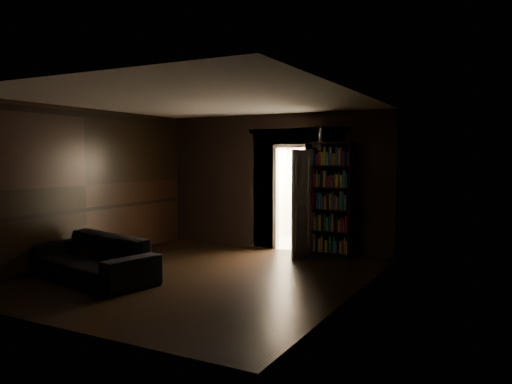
# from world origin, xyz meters

# --- Properties ---
(ground) EXTENTS (5.50, 5.50, 0.00)m
(ground) POSITION_xyz_m (0.00, 0.00, 0.00)
(ground) COLOR black
(ground) RESTS_ON ground
(room_walls) EXTENTS (5.02, 5.61, 2.84)m
(room_walls) POSITION_xyz_m (-0.01, 1.07, 1.68)
(room_walls) COLOR black
(room_walls) RESTS_ON ground
(kitchen_alcove) EXTENTS (2.20, 1.80, 2.60)m
(kitchen_alcove) POSITION_xyz_m (0.50, 3.87, 1.21)
(kitchen_alcove) COLOR #BCB1A4
(kitchen_alcove) RESTS_ON ground
(sofa) EXTENTS (2.50, 1.49, 0.90)m
(sofa) POSITION_xyz_m (-1.40, -0.92, 0.45)
(sofa) COLOR black
(sofa) RESTS_ON ground
(bookshelf) EXTENTS (0.95, 0.52, 2.20)m
(bookshelf) POSITION_xyz_m (1.25, 2.59, 1.10)
(bookshelf) COLOR black
(bookshelf) RESTS_ON ground
(refrigerator) EXTENTS (0.79, 0.73, 1.65)m
(refrigerator) POSITION_xyz_m (0.82, 4.03, 0.82)
(refrigerator) COLOR silver
(refrigerator) RESTS_ON ground
(door) EXTENTS (0.24, 0.84, 2.05)m
(door) POSITION_xyz_m (0.87, 2.32, 1.02)
(door) COLOR silver
(door) RESTS_ON ground
(figurine) EXTENTS (0.12, 0.12, 0.28)m
(figurine) POSITION_xyz_m (1.07, 2.56, 2.34)
(figurine) COLOR silver
(figurine) RESTS_ON bookshelf
(bottles) EXTENTS (0.58, 0.16, 0.24)m
(bottles) POSITION_xyz_m (0.77, 3.94, 1.77)
(bottles) COLOR black
(bottles) RESTS_ON refrigerator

